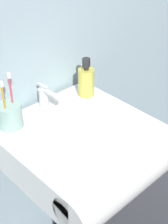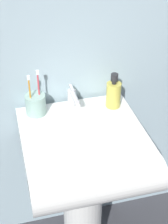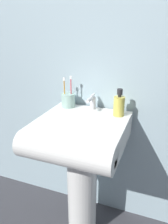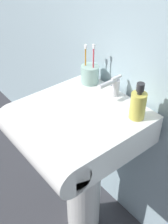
{
  "view_description": "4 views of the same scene",
  "coord_description": "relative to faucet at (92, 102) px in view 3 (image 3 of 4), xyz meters",
  "views": [
    {
      "loc": [
        -0.66,
        -0.73,
        1.57
      ],
      "look_at": [
        0.01,
        -0.02,
        0.91
      ],
      "focal_mm": 55.0,
      "sensor_mm": 36.0,
      "label": 1
    },
    {
      "loc": [
        -0.27,
        -1.07,
        1.7
      ],
      "look_at": [
        0.01,
        0.01,
        0.91
      ],
      "focal_mm": 55.0,
      "sensor_mm": 36.0,
      "label": 2
    },
    {
      "loc": [
        0.42,
        -1.06,
        1.32
      ],
      "look_at": [
        0.01,
        0.02,
        0.87
      ],
      "focal_mm": 35.0,
      "sensor_mm": 36.0,
      "label": 3
    },
    {
      "loc": [
        0.77,
        -0.62,
        1.55
      ],
      "look_at": [
        0.04,
        -0.03,
        0.85
      ],
      "focal_mm": 45.0,
      "sensor_mm": 36.0,
      "label": 4
    }
  ],
  "objects": [
    {
      "name": "faucet",
      "position": [
        0.0,
        0.0,
        0.0
      ],
      "size": [
        0.04,
        0.13,
        0.1
      ],
      "color": "silver",
      "rests_on": "sink_basin"
    },
    {
      "name": "wall_back",
      "position": [
        0.0,
        0.1,
        0.32
      ],
      "size": [
        5.0,
        0.05,
        2.4
      ],
      "primitive_type": "cube",
      "color": "#9EB7C1",
      "rests_on": "ground"
    },
    {
      "name": "soap_bottle",
      "position": [
        0.18,
        -0.04,
        0.01
      ],
      "size": [
        0.07,
        0.07,
        0.16
      ],
      "color": "gold",
      "rests_on": "sink_basin"
    },
    {
      "name": "toothbrush_cup",
      "position": [
        -0.16,
        -0.0,
        -0.01
      ],
      "size": [
        0.09,
        0.09,
        0.21
      ],
      "color": "#99BFB2",
      "rests_on": "sink_basin"
    },
    {
      "name": "sink_basin",
      "position": [
        0.0,
        -0.23,
        -0.13
      ],
      "size": [
        0.5,
        0.54,
        0.14
      ],
      "color": "white",
      "rests_on": "sink_pedestal"
    },
    {
      "name": "sink_pedestal",
      "position": [
        0.0,
        -0.18,
        -0.54
      ],
      "size": [
        0.19,
        0.19,
        0.68
      ],
      "primitive_type": "cylinder",
      "color": "white",
      "rests_on": "ground"
    }
  ]
}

